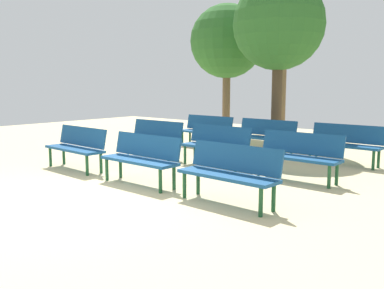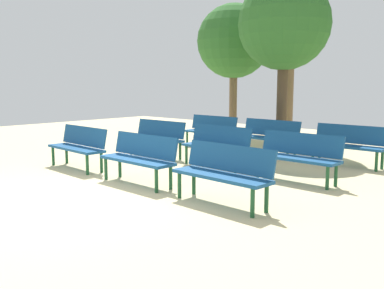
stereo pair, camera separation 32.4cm
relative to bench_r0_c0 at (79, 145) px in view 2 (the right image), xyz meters
name	(u,v)px [view 2 (the right image)]	position (x,y,z in m)	size (l,w,h in m)	color
ground_plane	(61,200)	(1.95, -1.57, -0.50)	(24.00, 24.00, 0.00)	beige
bench_r0_c0	(79,145)	(0.00, 0.00, 0.00)	(1.62, 0.55, 0.87)	navy
bench_r0_c1	(140,156)	(2.00, -0.04, 0.00)	(1.61, 0.50, 0.87)	navy
bench_r0_c2	(224,170)	(3.90, -0.04, 0.00)	(1.61, 0.53, 0.87)	navy
bench_r1_c0	(157,136)	(0.12, 2.10, 0.00)	(1.60, 0.49, 0.87)	navy
bench_r1_c1	(217,143)	(2.01, 2.10, 0.00)	(1.62, 0.55, 0.87)	navy
bench_r1_c2	(298,154)	(3.95, 2.04, 0.00)	(1.60, 0.49, 0.87)	navy
bench_r2_c0	(211,129)	(0.11, 4.14, 0.00)	(1.61, 0.52, 0.87)	navy
bench_r2_c1	(269,135)	(2.00, 4.12, 0.00)	(1.62, 0.53, 0.87)	navy
bench_r2_c2	(348,143)	(4.01, 4.13, 0.00)	(1.61, 0.50, 0.87)	navy
tree_1	(284,25)	(1.53, 5.48, 2.84)	(2.49, 2.49, 4.61)	#4C3A28
tree_2	(234,42)	(-1.07, 6.69, 2.63)	(2.44, 2.44, 4.38)	brown
tree_3	(288,86)	(0.33, 7.87, 1.18)	(0.35, 0.35, 3.37)	brown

